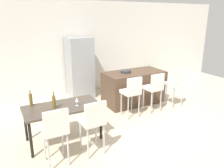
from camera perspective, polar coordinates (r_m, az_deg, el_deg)
ground_plane at (r=5.60m, az=9.68°, el=-8.94°), size 10.00×10.00×0.00m
back_wall at (r=7.49m, az=-3.04°, el=9.53°), size 10.00×0.12×2.90m
kitchen_island at (r=6.44m, az=5.66°, el=-0.85°), size 1.72×0.87×0.92m
bar_chair_left at (r=5.39m, az=5.12°, el=-1.75°), size 0.41×0.41×1.05m
bar_chair_middle at (r=5.79m, az=10.86°, el=-0.68°), size 0.42×0.42×1.05m
bar_chair_right at (r=6.27m, az=16.22°, el=0.33°), size 0.41×0.41×1.05m
dining_table at (r=4.50m, az=-12.67°, el=-6.42°), size 1.48×0.77×0.74m
dining_chair_near at (r=3.76m, az=-14.43°, el=-10.97°), size 0.40×0.40×1.05m
dining_chair_far at (r=3.94m, az=-4.89°, el=-9.09°), size 0.42×0.42×1.05m
wine_bottle_left at (r=4.60m, az=-20.21°, el=-3.84°), size 0.06×0.06×0.33m
wine_bottle_end at (r=4.36m, az=-14.72°, el=-4.49°), size 0.07×0.07×0.34m
wine_glass_middle at (r=4.40m, az=-9.07°, el=-4.03°), size 0.07×0.07×0.17m
refrigerator at (r=6.84m, az=-8.32°, el=4.12°), size 0.72×0.68×1.84m
fruit_bowl at (r=6.20m, az=3.56°, el=3.25°), size 0.29×0.29×0.07m
potted_plant at (r=8.43m, az=11.26°, el=2.35°), size 0.38×0.38×0.58m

